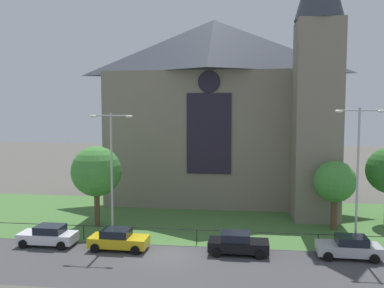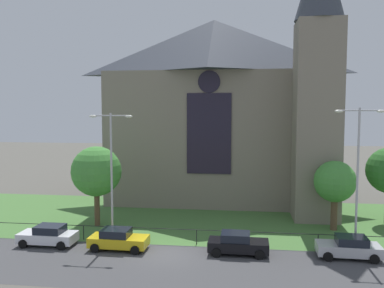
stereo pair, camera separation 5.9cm
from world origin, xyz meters
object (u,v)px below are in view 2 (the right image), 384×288
parked_car_white (48,235)px  streetlamp_near (111,162)px  tree_right_near (335,182)px  streetlamp_far (358,164)px  tree_left_near (96,172)px  parked_car_black (238,243)px  parked_car_silver (349,247)px  parked_car_yellow (118,239)px  church_building (220,108)px

parked_car_white → streetlamp_near: bearing=-160.6°
tree_right_near → streetlamp_far: 5.72m
tree_right_near → streetlamp_far: size_ratio=0.57×
tree_left_near → parked_car_white: (-1.75, -5.57, -4.00)m
tree_right_near → parked_car_black: (-7.92, -6.82, -3.33)m
tree_left_near → parked_car_black: size_ratio=1.64×
tree_right_near → parked_car_black: bearing=-139.3°
tree_left_near → parked_car_silver: tree_left_near is taller
parked_car_white → parked_car_yellow: (5.46, -0.23, 0.00)m
parked_car_white → parked_car_black: size_ratio=1.00×
streetlamp_far → parked_car_white: 23.11m
tree_right_near → parked_car_yellow: tree_right_near is taller
streetlamp_near → streetlamp_far: (17.91, 0.00, 0.21)m
parked_car_black → streetlamp_far: bearing=11.5°
parked_car_white → parked_car_black: bearing=-179.6°
tree_right_near → parked_car_silver: (-0.37, -6.65, -3.33)m
tree_left_near → streetlamp_near: 5.07m
tree_left_near → parked_car_yellow: tree_left_near is taller
tree_right_near → streetlamp_near: bearing=-163.3°
streetlamp_near → parked_car_silver: 18.01m
streetlamp_near → parked_car_silver: bearing=-4.7°
church_building → parked_car_silver: size_ratio=6.13×
parked_car_black → tree_left_near: bearing=156.2°
church_building → streetlamp_far: 19.70m
tree_right_near → church_building: bearing=133.3°
streetlamp_far → parked_car_black: (-8.32, -1.58, -5.58)m
streetlamp_near → parked_car_yellow: streetlamp_near is taller
tree_left_near → streetlamp_far: size_ratio=0.68×
parked_car_silver → tree_right_near: bearing=-91.8°
church_building → parked_car_white: (-11.73, -17.61, -9.53)m
church_building → streetlamp_far: church_building is taller
streetlamp_near → streetlamp_far: 17.91m
parked_car_silver → parked_car_white: bearing=1.7°
tree_left_near → parked_car_yellow: (3.71, -5.80, -4.00)m
streetlamp_far → parked_car_black: 10.14m
church_building → parked_car_black: size_ratio=6.15×
streetlamp_far → parked_car_yellow: size_ratio=2.41×
parked_car_white → parked_car_black: same height
streetlamp_near → parked_car_black: bearing=-9.3°
tree_left_near → parked_car_black: bearing=-24.6°
tree_left_near → parked_car_silver: 20.98m
parked_car_white → parked_car_black: (14.05, -0.07, 0.00)m
church_building → streetlamp_far: bearing=-56.5°
church_building → parked_car_yellow: bearing=-109.4°
tree_left_near → streetlamp_far: bearing=-11.1°
church_building → parked_car_yellow: size_ratio=6.12×
tree_right_near → parked_car_white: (-21.97, -6.76, -3.33)m
church_building → tree_left_near: 16.59m
parked_car_white → parked_car_silver: (21.60, 0.10, 0.00)m
parked_car_yellow → tree_left_near: bearing=124.1°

